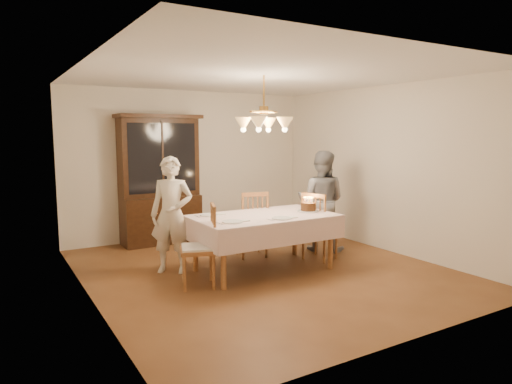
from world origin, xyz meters
TOP-DOWN VIEW (x-y plane):
  - ground at (0.00, 0.00)m, footprint 5.00×5.00m
  - room_shell at (0.00, 0.00)m, footprint 5.00×5.00m
  - dining_table at (0.00, 0.00)m, footprint 1.90×1.10m
  - china_hutch at (-0.66, 2.25)m, footprint 1.38×0.54m
  - chair_far_side at (0.21, 0.69)m, footprint 0.52×0.50m
  - chair_left_end at (-1.02, -0.16)m, footprint 0.55×0.56m
  - chair_right_end at (0.99, 0.03)m, footprint 0.54×0.55m
  - elderly_woman at (-1.09, 0.55)m, footprint 0.68×0.63m
  - adult_in_grey at (1.35, 0.45)m, footprint 0.96×0.97m
  - birthday_cake at (0.69, -0.08)m, footprint 0.30×0.30m
  - place_setting_near_left at (-0.58, -0.23)m, footprint 0.41×0.26m
  - place_setting_near_right at (0.07, -0.35)m, footprint 0.40×0.26m
  - place_setting_far_left at (-0.63, 0.35)m, footprint 0.40×0.26m
  - chandelier at (-0.00, -0.00)m, footprint 0.62×0.62m

SIDE VIEW (x-z plane):
  - ground at x=0.00m, z-range 0.00..0.00m
  - chair_far_side at x=0.21m, z-range -0.06..0.94m
  - chair_right_end at x=0.99m, z-range -0.06..0.94m
  - chair_left_end at x=-1.02m, z-range -0.05..0.95m
  - dining_table at x=0.00m, z-range 0.30..1.06m
  - place_setting_near_right at x=0.07m, z-range 0.76..0.77m
  - place_setting_far_left at x=-0.63m, z-range 0.76..0.77m
  - place_setting_near_left at x=-0.58m, z-range 0.76..0.77m
  - elderly_woman at x=-1.09m, z-range 0.00..1.56m
  - adult_in_grey at x=1.35m, z-range 0.00..1.58m
  - birthday_cake at x=0.69m, z-range 0.71..0.92m
  - china_hutch at x=-0.66m, z-range -0.04..2.12m
  - room_shell at x=0.00m, z-range -0.92..4.08m
  - chandelier at x=0.00m, z-range 1.61..2.34m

